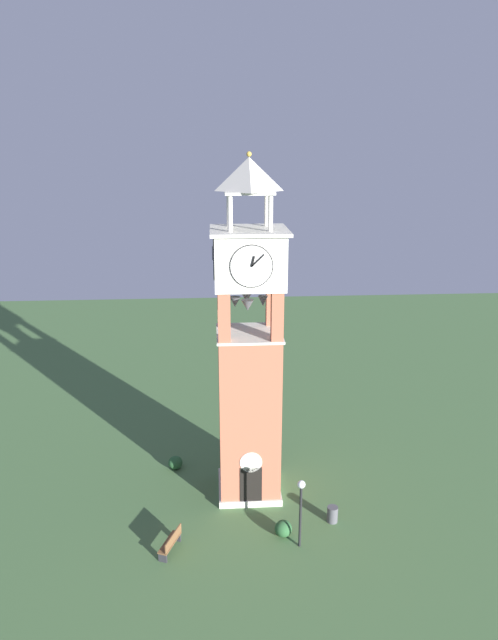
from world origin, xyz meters
The scene contains 7 objects.
ground centered at (0.00, 0.00, 0.00)m, with size 80.00×80.00×0.00m, color #476B3D.
clock_tower centered at (0.00, 0.00, 7.16)m, with size 3.60×3.60×17.22m.
park_bench centered at (-3.80, -4.53, 0.48)m, with size 1.00×1.65×0.95m.
lamp_post centered at (2.01, -4.55, 2.40)m, with size 0.36×0.36×3.40m.
trash_bin centered at (3.86, -2.91, 0.40)m, with size 0.52×0.52×0.80m, color #4C4C51.
shrub_near_entry centered at (-4.02, 2.32, 0.36)m, with size 0.79×0.79×0.72m, color #28562D.
shrub_left_of_tower centered at (1.36, -3.80, 0.39)m, with size 0.80×0.80×0.78m, color #28562D.
Camera 1 is at (-1.67, -25.67, 17.35)m, focal length 31.39 mm.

